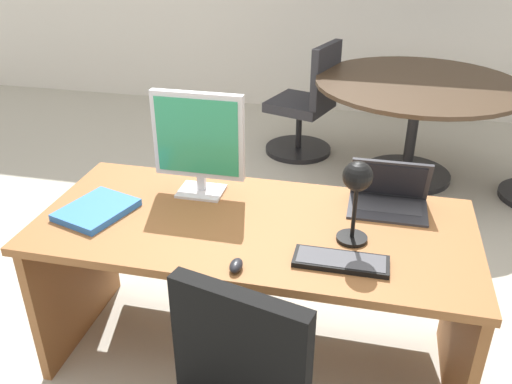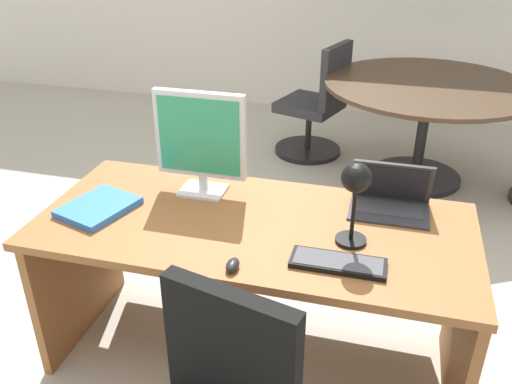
{
  "view_description": "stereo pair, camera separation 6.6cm",
  "coord_description": "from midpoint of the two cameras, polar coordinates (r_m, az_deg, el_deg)",
  "views": [
    {
      "loc": [
        0.43,
        -1.83,
        1.87
      ],
      "look_at": [
        0.0,
        0.04,
        0.85
      ],
      "focal_mm": 37.78,
      "sensor_mm": 36.0,
      "label": 1
    },
    {
      "loc": [
        0.49,
        -1.82,
        1.87
      ],
      "look_at": [
        0.0,
        0.04,
        0.85
      ],
      "focal_mm": 37.78,
      "sensor_mm": 36.0,
      "label": 2
    }
  ],
  "objects": [
    {
      "name": "ground",
      "position": [
        3.84,
        6.1,
        -1.41
      ],
      "size": [
        12.0,
        12.0,
        0.0
      ],
      "primitive_type": "plane",
      "color": "#B7B2A3"
    },
    {
      "name": "desk",
      "position": [
        2.35,
        0.88,
        -6.97
      ],
      "size": [
        1.78,
        0.8,
        0.73
      ],
      "color": "brown",
      "rests_on": "ground"
    },
    {
      "name": "meeting_table",
      "position": [
        4.17,
        17.98,
        8.53
      ],
      "size": [
        1.49,
        1.49,
        0.76
      ],
      "color": "black",
      "rests_on": "ground"
    },
    {
      "name": "meeting_chair_near",
      "position": [
        4.52,
        6.82,
        8.51
      ],
      "size": [
        0.59,
        0.58,
        0.94
      ],
      "color": "black",
      "rests_on": "ground"
    },
    {
      "name": "book",
      "position": [
        2.36,
        -15.58,
        -1.56
      ],
      "size": [
        0.32,
        0.35,
        0.03
      ],
      "color": "blue",
      "rests_on": "desk"
    },
    {
      "name": "desk_lamp",
      "position": [
        1.97,
        11.42,
        0.41
      ],
      "size": [
        0.12,
        0.14,
        0.34
      ],
      "color": "black",
      "rests_on": "desk"
    },
    {
      "name": "keyboard",
      "position": [
        1.97,
        9.64,
        -7.42
      ],
      "size": [
        0.34,
        0.12,
        0.02
      ],
      "color": "black",
      "rests_on": "desk"
    },
    {
      "name": "monitor",
      "position": [
        2.33,
        -5.11,
        5.62
      ],
      "size": [
        0.4,
        0.16,
        0.47
      ],
      "color": "silver",
      "rests_on": "desk"
    },
    {
      "name": "laptop",
      "position": [
        2.35,
        14.86,
        -0.23
      ],
      "size": [
        0.33,
        0.24,
        0.21
      ],
      "color": "#2D2D33",
      "rests_on": "desk"
    },
    {
      "name": "mouse",
      "position": [
        1.92,
        -1.51,
        -7.74
      ],
      "size": [
        0.05,
        0.08,
        0.04
      ],
      "color": "black",
      "rests_on": "desk"
    }
  ]
}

